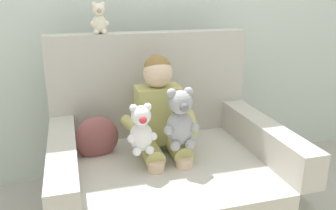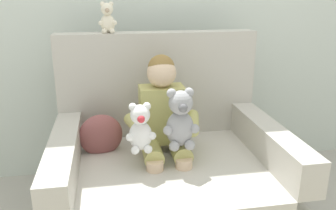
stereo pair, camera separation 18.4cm
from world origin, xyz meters
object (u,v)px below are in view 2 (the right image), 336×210
armchair (168,171)px  plush_grey (180,120)px  seated_child (164,120)px  throw_pillow (101,135)px  plush_white (140,129)px  plush_cream_on_backrest (108,19)px

armchair → plush_grey: armchair is taller
seated_child → throw_pillow: size_ratio=3.17×
plush_white → plush_cream_on_backrest: bearing=90.4°
seated_child → throw_pillow: seated_child is taller
armchair → throw_pillow: bearing=160.8°
seated_child → plush_white: seated_child is taller
plush_cream_on_backrest → throw_pillow: (-0.08, -0.25, -0.66)m
plush_grey → plush_white: (-0.22, -0.01, -0.03)m
plush_white → plush_cream_on_backrest: size_ratio=1.43×
throw_pillow → armchair: bearing=-19.2°
plush_white → plush_cream_on_backrest: (-0.14, 0.51, 0.53)m
seated_child → plush_cream_on_backrest: 0.71m
armchair → plush_cream_on_backrest: 0.99m
seated_child → plush_cream_on_backrest: (-0.29, 0.35, 0.55)m
plush_grey → throw_pillow: size_ratio=1.28×
plush_white → throw_pillow: bearing=114.2°
plush_white → seated_child: bearing=33.0°
seated_child → plush_grey: 0.17m
plush_grey → plush_cream_on_backrest: (-0.35, 0.50, 0.50)m
plush_grey → throw_pillow: 0.53m
armchair → seated_child: bearing=119.8°
seated_child → plush_white: size_ratio=3.07×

